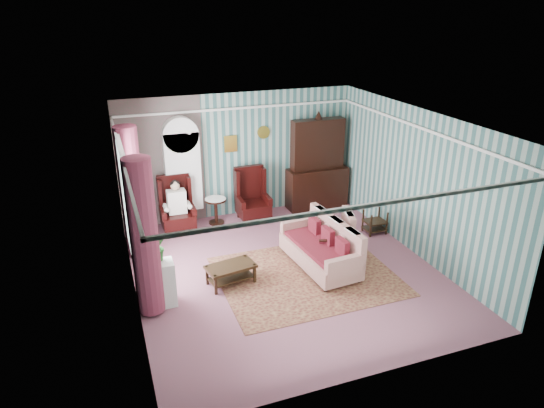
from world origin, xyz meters
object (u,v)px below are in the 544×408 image
object	(u,v)px
seated_woman	(177,207)
floral_armchair	(332,236)
coffee_table	(231,274)
nest_table	(375,221)
dresser_hutch	(318,161)
plant_stand	(158,284)
wingback_right	(253,195)
sofa	(320,241)
wingback_left	(177,206)
bookcase	(183,177)
round_side_table	(216,211)

from	to	relation	value
seated_woman	floral_armchair	size ratio (longest dim) A/B	1.24
coffee_table	nest_table	bearing A→B (deg)	15.06
dresser_hutch	plant_stand	distance (m)	5.31
wingback_right	sofa	size ratio (longest dim) A/B	0.66
wingback_left	floral_armchair	distance (m)	3.49
bookcase	coffee_table	world-z (taller)	bookcase
dresser_hutch	nest_table	xyz separation A→B (m)	(0.57, -1.82, -0.91)
sofa	nest_table	bearing A→B (deg)	-67.11
wingback_left	seated_woman	distance (m)	0.04
nest_table	plant_stand	size ratio (longest dim) A/B	0.68
seated_woman	nest_table	size ratio (longest dim) A/B	2.19
wingback_left	nest_table	distance (m)	4.37
bookcase	wingback_right	bearing A→B (deg)	-14.57
plant_stand	coffee_table	size ratio (longest dim) A/B	0.92
seated_woman	floral_armchair	xyz separation A→B (m)	(2.67, -2.25, -0.11)
wingback_left	seated_woman	size ratio (longest dim) A/B	1.06
bookcase	plant_stand	size ratio (longest dim) A/B	2.80
bookcase	seated_woman	xyz separation A→B (m)	(-0.25, -0.39, -0.53)
bookcase	nest_table	distance (m)	4.37
dresser_hutch	seated_woman	distance (m)	3.56
dresser_hutch	wingback_right	distance (m)	1.86
plant_stand	floral_armchair	size ratio (longest dim) A/B	0.84
round_side_table	floral_armchair	distance (m)	2.99
wingback_right	bookcase	bearing A→B (deg)	165.43
round_side_table	nest_table	size ratio (longest dim) A/B	1.11
round_side_table	floral_armchair	xyz separation A→B (m)	(1.77, -2.40, 0.18)
nest_table	round_side_table	bearing A→B (deg)	151.80
wingback_right	nest_table	bearing A→B (deg)	-33.75
wingback_left	nest_table	bearing A→B (deg)	-20.85
dresser_hutch	wingback_left	xyz separation A→B (m)	(-3.50, -0.27, -0.55)
dresser_hutch	seated_woman	world-z (taller)	dresser_hutch
bookcase	plant_stand	distance (m)	3.39
seated_woman	round_side_table	size ratio (longest dim) A/B	1.97
plant_stand	sofa	size ratio (longest dim) A/B	0.42
dresser_hutch	coffee_table	size ratio (longest dim) A/B	2.71
bookcase	floral_armchair	distance (m)	3.64
dresser_hutch	round_side_table	world-z (taller)	dresser_hutch
dresser_hutch	floral_armchair	size ratio (longest dim) A/B	2.48
round_side_table	plant_stand	bearing A→B (deg)	-120.38
bookcase	nest_table	size ratio (longest dim) A/B	4.15
plant_stand	bookcase	bearing A→B (deg)	71.51
nest_table	sofa	distance (m)	2.04
seated_woman	round_side_table	bearing A→B (deg)	9.46
wingback_right	nest_table	xyz separation A→B (m)	(2.32, -1.55, -0.35)
round_side_table	nest_table	distance (m)	3.60
plant_stand	coffee_table	xyz separation A→B (m)	(1.31, 0.24, -0.21)
wingback_right	plant_stand	xyz separation A→B (m)	(-2.55, -2.75, -0.22)
floral_armchair	wingback_left	bearing A→B (deg)	65.39
bookcase	round_side_table	distance (m)	1.07
wingback_left	floral_armchair	size ratio (longest dim) A/B	1.31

